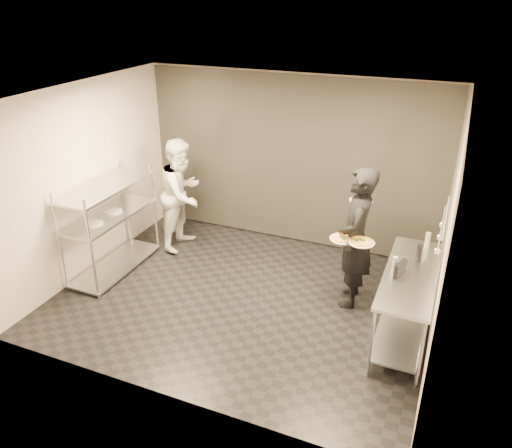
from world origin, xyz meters
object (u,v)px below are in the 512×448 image
at_px(pizza_plate_far, 362,242).
at_px(chef, 182,194).
at_px(pizza_plate_near, 343,238).
at_px(salad_plate, 361,199).
at_px(bottle_green, 394,265).
at_px(bottle_clear, 427,240).
at_px(prep_counter, 408,294).
at_px(waiter, 355,238).
at_px(bottle_dark, 419,253).
at_px(pass_rack, 110,223).
at_px(pos_monitor, 400,269).

bearing_deg(pizza_plate_far, chef, 165.10).
relative_size(pizza_plate_near, pizza_plate_far, 1.02).
height_order(salad_plate, bottle_green, salad_plate).
bearing_deg(bottle_clear, prep_counter, -98.03).
xyz_separation_m(chef, bottle_green, (3.54, -1.19, 0.11)).
bearing_deg(bottle_green, waiter, 134.06).
distance_m(pizza_plate_near, bottle_dark, 0.96).
xyz_separation_m(prep_counter, salad_plate, (-0.81, 0.82, 0.78)).
distance_m(prep_counter, salad_plate, 1.39).
bearing_deg(waiter, pass_rack, -88.99).
height_order(waiter, chef, waiter).
distance_m(pizza_plate_far, salad_plate, 0.66).
xyz_separation_m(waiter, bottle_green, (0.59, -0.61, 0.05)).
bearing_deg(waiter, chef, -108.49).
bearing_deg(waiter, prep_counter, 49.08).
bearing_deg(salad_plate, bottle_clear, -6.59).
relative_size(pizza_plate_near, pos_monitor, 1.39).
relative_size(pizza_plate_near, bottle_green, 1.57).
distance_m(pizza_plate_near, pos_monitor, 0.93).
xyz_separation_m(pass_rack, waiter, (3.55, 0.52, 0.20)).
distance_m(prep_counter, pizza_plate_near, 1.06).
relative_size(salad_plate, pos_monitor, 1.27).
xyz_separation_m(waiter, pizza_plate_far, (0.12, -0.24, 0.09)).
bearing_deg(bottle_clear, chef, 174.28).
distance_m(pass_rack, chef, 1.26).
distance_m(pizza_plate_far, bottle_green, 0.60).
relative_size(pass_rack, salad_plate, 5.21).
relative_size(chef, salad_plate, 5.98).
xyz_separation_m(bottle_green, bottle_clear, (0.30, 0.80, -0.00)).
xyz_separation_m(waiter, bottle_dark, (0.82, -0.20, 0.06)).
distance_m(waiter, pos_monitor, 0.91).
distance_m(prep_counter, bottle_green, 0.45).
bearing_deg(bottle_dark, bottle_clear, 81.23).
xyz_separation_m(pizza_plate_near, salad_plate, (0.11, 0.46, 0.38)).
bearing_deg(pizza_plate_far, pizza_plate_near, 162.68).
distance_m(prep_counter, pos_monitor, 0.42).
distance_m(pizza_plate_near, bottle_green, 0.85).
bearing_deg(pass_rack, pizza_plate_far, 4.45).
height_order(waiter, salad_plate, waiter).
bearing_deg(chef, bottle_dark, -100.41).
bearing_deg(salad_plate, chef, 174.55).
distance_m(prep_counter, bottle_clear, 0.83).
distance_m(prep_counter, waiter, 1.00).
xyz_separation_m(chef, salad_plate, (2.92, -0.28, 0.49)).
bearing_deg(pizza_plate_far, pos_monitor, -36.36).
xyz_separation_m(pass_rack, bottle_dark, (4.37, 0.32, 0.26)).
height_order(pizza_plate_far, pos_monitor, pizza_plate_far).
relative_size(pizza_plate_far, bottle_clear, 1.55).
bearing_deg(bottle_green, bottle_dark, 60.15).
height_order(prep_counter, bottle_dark, bottle_dark).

